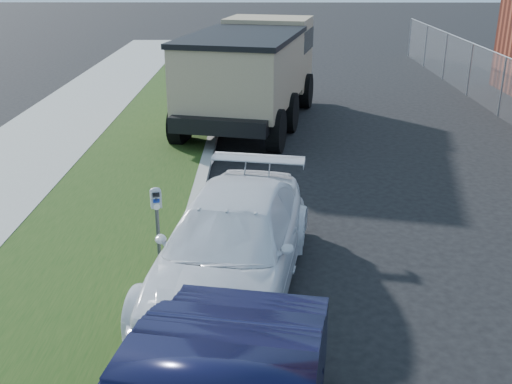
{
  "coord_description": "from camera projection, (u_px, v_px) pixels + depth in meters",
  "views": [
    {
      "loc": [
        -1.34,
        -8.06,
        4.56
      ],
      "look_at": [
        -1.4,
        1.0,
        1.0
      ],
      "focal_mm": 42.0,
      "sensor_mm": 36.0,
      "label": 1
    }
  ],
  "objects": [
    {
      "name": "ground",
      "position": [
        347.0,
        277.0,
        9.16
      ],
      "size": [
        120.0,
        120.0,
        0.0
      ],
      "primitive_type": "plane",
      "color": "black",
      "rests_on": "ground"
    },
    {
      "name": "parking_meter",
      "position": [
        156.0,
        209.0,
        9.07
      ],
      "size": [
        0.19,
        0.16,
        1.23
      ],
      "rotation": [
        0.0,
        0.0,
        0.29
      ],
      "color": "#3F4247",
      "rests_on": "ground"
    },
    {
      "name": "streetside",
      "position": [
        31.0,
        219.0,
        11.03
      ],
      "size": [
        6.12,
        50.0,
        0.15
      ],
      "color": "gray",
      "rests_on": "ground"
    },
    {
      "name": "white_wagon",
      "position": [
        231.0,
        243.0,
        8.68
      ],
      "size": [
        2.72,
        5.01,
        1.38
      ],
      "primitive_type": "imported",
      "rotation": [
        0.0,
        0.0,
        -0.17
      ],
      "color": "white",
      "rests_on": "ground"
    },
    {
      "name": "dump_truck",
      "position": [
        253.0,
        68.0,
        17.33
      ],
      "size": [
        4.15,
        7.53,
        2.79
      ],
      "rotation": [
        0.0,
        0.0,
        -0.22
      ],
      "color": "black",
      "rests_on": "ground"
    }
  ]
}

